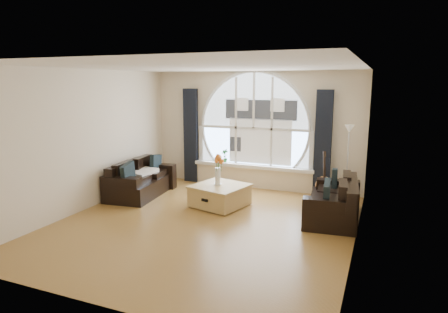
{
  "coord_description": "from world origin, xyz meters",
  "views": [
    {
      "loc": [
        2.8,
        -5.87,
        2.45
      ],
      "look_at": [
        0.0,
        0.9,
        1.05
      ],
      "focal_mm": 31.27,
      "sensor_mm": 36.0,
      "label": 1
    }
  ],
  "objects_px": {
    "potted_plant": "(225,156)",
    "sofa_left": "(141,177)",
    "coffee_chest": "(220,195)",
    "floor_lamp": "(347,163)",
    "sofa_right": "(333,197)",
    "guitar": "(324,175)",
    "vase_flowers": "(218,166)"
  },
  "relations": [
    {
      "from": "potted_plant",
      "to": "sofa_left",
      "type": "bearing_deg",
      "value": -130.93
    },
    {
      "from": "coffee_chest",
      "to": "floor_lamp",
      "type": "xyz_separation_m",
      "value": [
        2.29,
        1.35,
        0.56
      ]
    },
    {
      "from": "sofa_right",
      "to": "guitar",
      "type": "height_order",
      "value": "guitar"
    },
    {
      "from": "vase_flowers",
      "to": "guitar",
      "type": "distance_m",
      "value": 2.29
    },
    {
      "from": "sofa_left",
      "to": "potted_plant",
      "type": "relative_size",
      "value": 5.12
    },
    {
      "from": "floor_lamp",
      "to": "sofa_left",
      "type": "bearing_deg",
      "value": -162.83
    },
    {
      "from": "coffee_chest",
      "to": "guitar",
      "type": "bearing_deg",
      "value": 47.98
    },
    {
      "from": "floor_lamp",
      "to": "sofa_right",
      "type": "bearing_deg",
      "value": -95.11
    },
    {
      "from": "sofa_left",
      "to": "sofa_right",
      "type": "bearing_deg",
      "value": -5.6
    },
    {
      "from": "sofa_right",
      "to": "guitar",
      "type": "distance_m",
      "value": 1.18
    },
    {
      "from": "guitar",
      "to": "potted_plant",
      "type": "height_order",
      "value": "guitar"
    },
    {
      "from": "sofa_left",
      "to": "floor_lamp",
      "type": "distance_m",
      "value": 4.41
    },
    {
      "from": "sofa_left",
      "to": "sofa_right",
      "type": "distance_m",
      "value": 4.08
    },
    {
      "from": "sofa_right",
      "to": "coffee_chest",
      "type": "relative_size",
      "value": 1.69
    },
    {
      "from": "sofa_left",
      "to": "potted_plant",
      "type": "height_order",
      "value": "potted_plant"
    },
    {
      "from": "coffee_chest",
      "to": "potted_plant",
      "type": "bearing_deg",
      "value": 123.07
    },
    {
      "from": "coffee_chest",
      "to": "guitar",
      "type": "height_order",
      "value": "guitar"
    },
    {
      "from": "floor_lamp",
      "to": "potted_plant",
      "type": "bearing_deg",
      "value": 174.78
    },
    {
      "from": "sofa_left",
      "to": "vase_flowers",
      "type": "relative_size",
      "value": 2.36
    },
    {
      "from": "vase_flowers",
      "to": "guitar",
      "type": "bearing_deg",
      "value": 32.99
    },
    {
      "from": "sofa_left",
      "to": "guitar",
      "type": "bearing_deg",
      "value": 11.13
    },
    {
      "from": "sofa_left",
      "to": "floor_lamp",
      "type": "xyz_separation_m",
      "value": [
        4.19,
        1.3,
        0.4
      ]
    },
    {
      "from": "guitar",
      "to": "sofa_left",
      "type": "bearing_deg",
      "value": 174.59
    },
    {
      "from": "sofa_right",
      "to": "floor_lamp",
      "type": "xyz_separation_m",
      "value": [
        0.11,
        1.24,
        0.4
      ]
    },
    {
      "from": "sofa_left",
      "to": "vase_flowers",
      "type": "bearing_deg",
      "value": -7.92
    },
    {
      "from": "floor_lamp",
      "to": "potted_plant",
      "type": "distance_m",
      "value": 2.86
    },
    {
      "from": "sofa_right",
      "to": "coffee_chest",
      "type": "bearing_deg",
      "value": 177.23
    },
    {
      "from": "sofa_right",
      "to": "vase_flowers",
      "type": "relative_size",
      "value": 2.34
    },
    {
      "from": "sofa_right",
      "to": "potted_plant",
      "type": "relative_size",
      "value": 5.08
    },
    {
      "from": "guitar",
      "to": "potted_plant",
      "type": "relative_size",
      "value": 3.29
    },
    {
      "from": "coffee_chest",
      "to": "vase_flowers",
      "type": "distance_m",
      "value": 0.59
    },
    {
      "from": "guitar",
      "to": "coffee_chest",
      "type": "bearing_deg",
      "value": -169.19
    }
  ]
}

